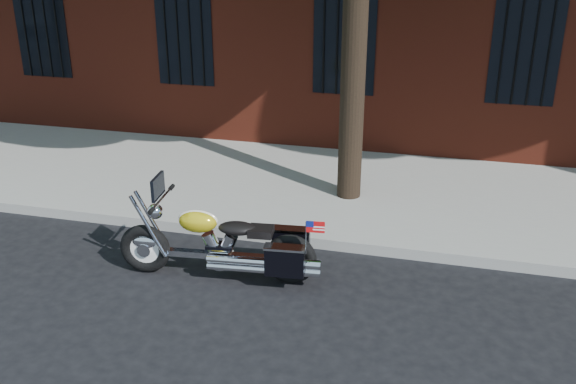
# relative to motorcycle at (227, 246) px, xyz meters

# --- Properties ---
(ground) EXTENTS (120.00, 120.00, 0.00)m
(ground) POSITION_rel_motorcycle_xyz_m (0.55, -0.28, -0.43)
(ground) COLOR black
(ground) RESTS_ON ground
(curb) EXTENTS (40.00, 0.16, 0.15)m
(curb) POSITION_rel_motorcycle_xyz_m (0.55, 1.10, -0.36)
(curb) COLOR gray
(curb) RESTS_ON ground
(sidewalk) EXTENTS (40.00, 3.60, 0.15)m
(sidewalk) POSITION_rel_motorcycle_xyz_m (0.55, 2.98, -0.36)
(sidewalk) COLOR gray
(sidewalk) RESTS_ON ground
(motorcycle) EXTENTS (2.56, 0.86, 1.28)m
(motorcycle) POSITION_rel_motorcycle_xyz_m (0.00, 0.00, 0.00)
(motorcycle) COLOR black
(motorcycle) RESTS_ON ground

